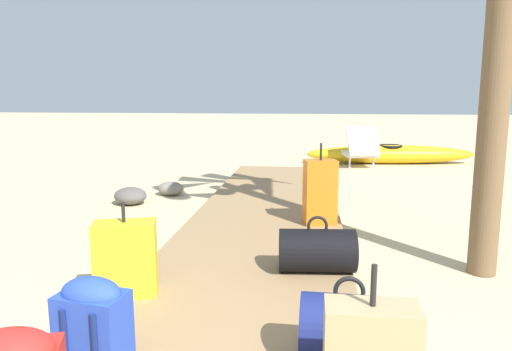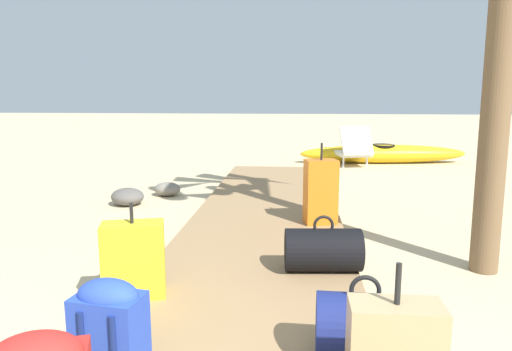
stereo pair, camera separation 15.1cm
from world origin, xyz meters
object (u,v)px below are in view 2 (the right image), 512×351
kayak (383,154)px  suitcase_orange (321,192)px  duffel_bag_black (323,250)px  lounge_chair (349,149)px  backpack_blue (109,326)px  duffel_bag_navy (364,327)px  suitcase_yellow (134,260)px

kayak → suitcase_orange: bearing=-107.1°
duffel_bag_black → lounge_chair: size_ratio=0.39×
backpack_blue → duffel_bag_navy: bearing=11.4°
backpack_blue → duffel_bag_navy: (1.27, 0.26, -0.08)m
duffel_bag_navy → lounge_chair: bearing=84.4°
duffel_bag_navy → suitcase_yellow: suitcase_yellow is taller
lounge_chair → kayak: (0.75, 0.30, -0.13)m
lounge_chair → kayak: 0.81m
backpack_blue → suitcase_yellow: 0.93m
lounge_chair → duffel_bag_navy: bearing=-95.6°
duffel_bag_black → kayak: (1.62, 6.49, -0.05)m
suitcase_orange → duffel_bag_black: size_ratio=1.41×
suitcase_yellow → kayak: size_ratio=0.19×
duffel_bag_black → duffel_bag_navy: duffel_bag_navy is taller
duffel_bag_black → suitcase_yellow: size_ratio=0.93×
duffel_bag_black → backpack_blue: (-1.12, -1.50, 0.09)m
suitcase_orange → duffel_bag_black: suitcase_orange is taller
backpack_blue → kayak: bearing=71.1°
suitcase_orange → backpack_blue: bearing=-112.1°
suitcase_orange → backpack_blue: (-1.17, -2.88, -0.08)m
suitcase_yellow → lounge_chair: 7.13m
suitcase_orange → duffel_bag_black: bearing=-91.8°
backpack_blue → lounge_chair: size_ratio=0.32×
suitcase_yellow → duffel_bag_navy: bearing=-24.0°
duffel_bag_black → suitcase_yellow: bearing=-155.9°
backpack_blue → lounge_chair: bearing=75.5°
suitcase_orange → lounge_chair: (0.83, 4.82, -0.10)m
duffel_bag_black → backpack_blue: 1.88m
duffel_bag_navy → kayak: size_ratio=0.14×
duffel_bag_black → suitcase_yellow: 1.45m
duffel_bag_black → suitcase_yellow: (-1.32, -0.59, 0.09)m
duffel_bag_navy → kayak: 7.88m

